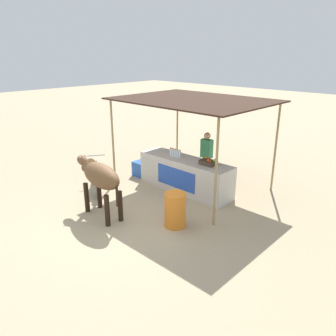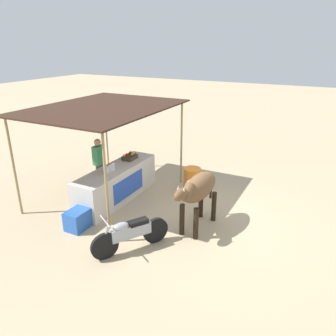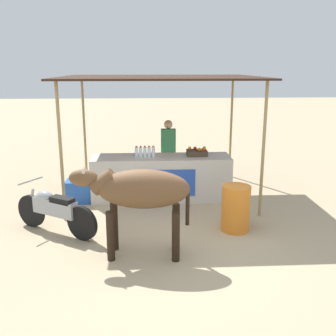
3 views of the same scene
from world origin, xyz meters
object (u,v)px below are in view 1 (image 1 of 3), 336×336
water_barrel (175,210)px  cow (100,177)px  vendor_behind_counter (206,158)px  fruit_crate (208,162)px  stall_counter (185,174)px  cooler_box (143,169)px  motorcycle_parked (98,175)px

water_barrel → cow: size_ratio=0.45×
vendor_behind_counter → fruit_crate: bearing=-49.4°
stall_counter → fruit_crate: 0.97m
cooler_box → cow: size_ratio=0.33×
stall_counter → cooler_box: (-1.76, -0.10, -0.24)m
cooler_box → motorcycle_parked: (-0.19, -1.63, 0.19)m
vendor_behind_counter → water_barrel: (1.06, -2.55, -0.44)m
fruit_crate → cow: 2.98m
cooler_box → motorcycle_parked: bearing=-96.5°
fruit_crate → water_barrel: (0.46, -1.85, -0.62)m
cooler_box → motorcycle_parked: motorcycle_parked is taller
motorcycle_parked → stall_counter: bearing=41.6°
cooler_box → vendor_behind_counter: bearing=23.5°
vendor_behind_counter → cooler_box: 2.22m
fruit_crate → water_barrel: fruit_crate is taller
cooler_box → water_barrel: 3.46m
fruit_crate → vendor_behind_counter: size_ratio=0.27×
cow → motorcycle_parked: bearing=148.4°
fruit_crate → cow: cow is taller
vendor_behind_counter → cow: vendor_behind_counter is taller
cooler_box → cow: 2.99m
cooler_box → water_barrel: (3.01, -1.70, 0.17)m
stall_counter → water_barrel: stall_counter is taller
fruit_crate → motorcycle_parked: size_ratio=0.28×
stall_counter → water_barrel: 2.19m
motorcycle_parked → fruit_crate: bearing=33.0°
vendor_behind_counter → cooler_box: bearing=-156.5°
vendor_behind_counter → water_barrel: vendor_behind_counter is taller
fruit_crate → water_barrel: size_ratio=0.53×
vendor_behind_counter → water_barrel: size_ratio=1.99×
fruit_crate → motorcycle_parked: fruit_crate is taller
stall_counter → vendor_behind_counter: vendor_behind_counter is taller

